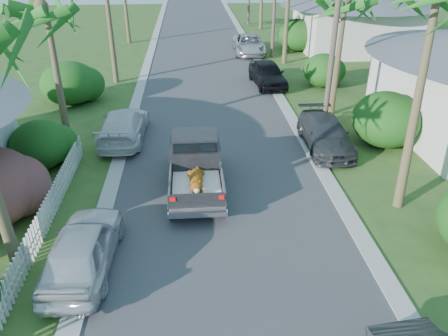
{
  "coord_description": "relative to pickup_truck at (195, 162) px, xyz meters",
  "views": [
    {
      "loc": [
        -1.06,
        -7.02,
        8.69
      ],
      "look_at": [
        0.02,
        6.59,
        1.4
      ],
      "focal_mm": 35.0,
      "sensor_mm": 36.0,
      "label": 1
    }
  ],
  "objects": [
    {
      "name": "parked_car_rf",
      "position": [
        4.93,
        12.58,
        -0.24
      ],
      "size": [
        2.24,
        4.69,
        1.55
      ],
      "primitive_type": "imported",
      "rotation": [
        0.0,
        0.0,
        0.09
      ],
      "color": "black",
      "rests_on": "ground"
    },
    {
      "name": "shrub_r_b",
      "position": [
        8.78,
        3.09,
        0.24
      ],
      "size": [
        3.0,
        3.3,
        2.5
      ],
      "primitive_type": "ellipsoid",
      "color": "#1D4A15",
      "rests_on": "ground"
    },
    {
      "name": "parked_car_lf",
      "position": [
        -3.34,
        4.6,
        -0.29
      ],
      "size": [
        2.15,
        5.01,
        1.44
      ],
      "primitive_type": "imported",
      "rotation": [
        0.0,
        0.0,
        3.11
      ],
      "color": "silver",
      "rests_on": "ground"
    },
    {
      "name": "shrub_l_c",
      "position": [
        -6.42,
        2.09,
        -0.01
      ],
      "size": [
        2.4,
        2.64,
        2.0
      ],
      "primitive_type": "ellipsoid",
      "color": "#1D4A15",
      "rests_on": "ground"
    },
    {
      "name": "pickup_truck",
      "position": [
        0.0,
        0.0,
        0.0
      ],
      "size": [
        1.98,
        5.12,
        2.06
      ],
      "color": "black",
      "rests_on": "ground"
    },
    {
      "name": "shrub_r_c",
      "position": [
        8.48,
        12.09,
        0.04
      ],
      "size": [
        2.6,
        2.86,
        2.1
      ],
      "primitive_type": "ellipsoid",
      "color": "#1D4A15",
      "rests_on": "ground"
    },
    {
      "name": "picket_fence",
      "position": [
        -5.02,
        -2.41,
        -0.51
      ],
      "size": [
        0.1,
        11.0,
        1.0
      ],
      "primitive_type": "cube",
      "color": "white",
      "rests_on": "ground"
    },
    {
      "name": "road",
      "position": [
        0.98,
        17.09,
        -1.0
      ],
      "size": [
        8.0,
        100.0,
        0.02
      ],
      "primitive_type": "cube",
      "color": "#38383A",
      "rests_on": "ground"
    },
    {
      "name": "parked_car_rm",
      "position": [
        5.98,
        2.96,
        -0.33
      ],
      "size": [
        1.96,
        4.7,
        1.36
      ],
      "primitive_type": "imported",
      "rotation": [
        0.0,
        0.0,
        -0.01
      ],
      "color": "#34373A",
      "rests_on": "ground"
    },
    {
      "name": "house_right_far",
      "position": [
        13.98,
        22.09,
        1.11
      ],
      "size": [
        9.0,
        8.0,
        4.6
      ],
      "color": "silver",
      "rests_on": "ground"
    },
    {
      "name": "curb_right",
      "position": [
        5.28,
        17.09,
        -0.98
      ],
      "size": [
        0.6,
        100.0,
        0.06
      ],
      "primitive_type": "cube",
      "color": "#A5A39E",
      "rests_on": "ground"
    },
    {
      "name": "shrub_r_d",
      "position": [
        8.98,
        22.09,
        0.29
      ],
      "size": [
        3.2,
        3.52,
        2.6
      ],
      "primitive_type": "ellipsoid",
      "color": "#1D4A15",
      "rests_on": "ground"
    },
    {
      "name": "palm_l_b",
      "position": [
        -5.82,
        4.09,
        5.14
      ],
      "size": [
        4.4,
        4.4,
        7.4
      ],
      "color": "brown",
      "rests_on": "ground"
    },
    {
      "name": "parked_car_rd",
      "position": [
        4.86,
        21.45,
        -0.28
      ],
      "size": [
        2.54,
        5.33,
        1.47
      ],
      "primitive_type": "imported",
      "rotation": [
        0.0,
        0.0,
        -0.02
      ],
      "color": "#B9BBC1",
      "rests_on": "ground"
    },
    {
      "name": "utility_pole_b",
      "position": [
        6.58,
        5.09,
        3.59
      ],
      "size": [
        1.6,
        0.26,
        9.0
      ],
      "color": "brown",
      "rests_on": "ground"
    },
    {
      "name": "shrub_l_d",
      "position": [
        -7.02,
        10.09,
        0.19
      ],
      "size": [
        3.2,
        3.52,
        2.4
      ],
      "primitive_type": "ellipsoid",
      "color": "#1D4A15",
      "rests_on": "ground"
    },
    {
      "name": "parked_car_ln",
      "position": [
        -3.35,
        -4.65,
        -0.27
      ],
      "size": [
        1.95,
        4.44,
        1.49
      ],
      "primitive_type": "imported",
      "rotation": [
        0.0,
        0.0,
        3.1
      ],
      "color": "silver",
      "rests_on": "ground"
    },
    {
      "name": "curb_left",
      "position": [
        -3.32,
        17.09,
        -0.98
      ],
      "size": [
        0.6,
        100.0,
        0.06
      ],
      "primitive_type": "cube",
      "color": "#A5A39E",
      "rests_on": "ground"
    }
  ]
}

